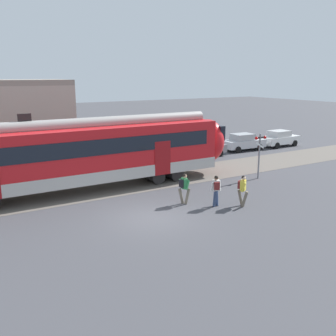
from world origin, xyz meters
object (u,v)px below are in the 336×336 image
at_px(pedestrian_green, 184,186).
at_px(pedestrian_white, 216,188).
at_px(parked_car_grey, 202,148).
at_px(parked_car_silver, 243,142).
at_px(parked_car_white, 280,138).
at_px(pedestrian_yellow, 243,188).
at_px(crossing_signal, 260,149).

height_order(pedestrian_green, pedestrian_white, same).
xyz_separation_m(parked_car_grey, parked_car_silver, (4.88, 0.37, 0.00)).
relative_size(parked_car_silver, parked_car_white, 1.01).
bearing_deg(pedestrian_yellow, pedestrian_green, 141.89).
bearing_deg(pedestrian_white, parked_car_white, 33.87).
distance_m(pedestrian_yellow, crossing_signal, 6.14).
relative_size(pedestrian_white, parked_car_silver, 0.41).
bearing_deg(parked_car_white, pedestrian_green, -150.91).
relative_size(pedestrian_green, pedestrian_yellow, 1.00).
relative_size(parked_car_grey, crossing_signal, 1.34).
bearing_deg(crossing_signal, parked_car_silver, 53.87).
bearing_deg(parked_car_silver, pedestrian_yellow, -132.01).
relative_size(pedestrian_white, pedestrian_yellow, 1.00).
xyz_separation_m(pedestrian_green, pedestrian_yellow, (2.41, -1.89, 0.00)).
relative_size(parked_car_grey, parked_car_silver, 0.98).
xyz_separation_m(parked_car_silver, crossing_signal, (-5.92, -8.11, 1.23)).
height_order(pedestrian_white, parked_car_silver, pedestrian_white).
bearing_deg(pedestrian_white, pedestrian_green, 135.36).
distance_m(parked_car_silver, parked_car_white, 4.44).
xyz_separation_m(pedestrian_yellow, parked_car_grey, (5.80, 11.49, -0.21)).
relative_size(pedestrian_white, crossing_signal, 0.56).
xyz_separation_m(pedestrian_white, parked_car_silver, (11.87, 11.16, -0.21)).
distance_m(pedestrian_yellow, parked_car_white, 19.08).
relative_size(pedestrian_green, parked_car_silver, 0.41).
bearing_deg(pedestrian_green, parked_car_white, 29.09).
bearing_deg(parked_car_white, parked_car_silver, 177.25).
bearing_deg(pedestrian_yellow, parked_car_grey, 63.20).
relative_size(parked_car_white, crossing_signal, 1.35).
bearing_deg(parked_car_silver, pedestrian_white, -136.77).
xyz_separation_m(pedestrian_white, parked_car_grey, (7.00, 10.80, -0.21)).
bearing_deg(pedestrian_green, pedestrian_white, -44.64).
height_order(parked_car_silver, crossing_signal, crossing_signal).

